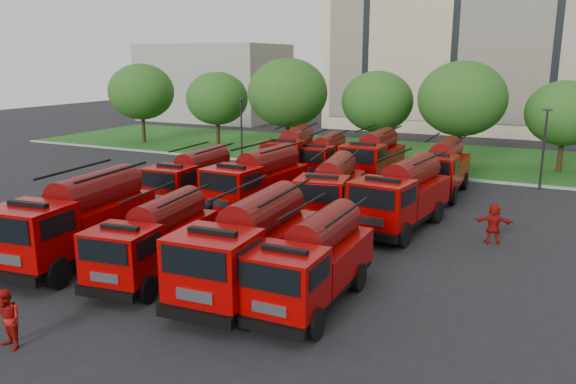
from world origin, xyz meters
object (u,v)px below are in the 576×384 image
fire_truck_5 (258,181)px  firefighter_2 (317,293)px  fire_truck_9 (324,157)px  firefighter_1 (10,349)px  fire_truck_2 (249,245)px  fire_truck_10 (374,157)px  fire_truck_4 (194,178)px  fire_truck_6 (332,189)px  firefighter_3 (281,319)px  fire_truck_11 (442,168)px  fire_truck_3 (313,261)px  firefighter_0 (265,320)px  firefighter_5 (492,243)px  fire_truck_8 (293,153)px  fire_truck_0 (79,219)px  firefighter_4 (210,235)px  fire_truck_1 (155,238)px  fire_truck_7 (402,195)px

fire_truck_5 → firefighter_2: fire_truck_5 is taller
fire_truck_5 → fire_truck_9: fire_truck_5 is taller
firefighter_1 → fire_truck_2: bearing=70.2°
fire_truck_10 → firefighter_2: fire_truck_10 is taller
fire_truck_4 → fire_truck_6: fire_truck_6 is taller
fire_truck_9 → firefighter_3: fire_truck_9 is taller
fire_truck_11 → fire_truck_9: bearing=171.2°
fire_truck_3 → firefighter_0: 2.56m
firefighter_3 → fire_truck_4: bearing=-58.5°
fire_truck_2 → fire_truck_5: 10.84m
firefighter_5 → fire_truck_10: bearing=-56.0°
fire_truck_2 → fire_truck_8: size_ratio=0.98×
fire_truck_0 → fire_truck_3: 10.31m
firefighter_1 → firefighter_4: bearing=106.0°
fire_truck_6 → firefighter_1: fire_truck_6 is taller
fire_truck_5 → fire_truck_3: bearing=-48.9°
fire_truck_3 → firefighter_1: bearing=-134.9°
fire_truck_9 → fire_truck_5: bearing=-93.5°
firefighter_3 → fire_truck_1: bearing=-25.9°
fire_truck_7 → fire_truck_1: bearing=-116.8°
fire_truck_6 → firefighter_3: bearing=-85.8°
fire_truck_6 → firefighter_4: (-4.17, -5.06, -1.59)m
firefighter_0 → fire_truck_10: bearing=65.5°
fire_truck_3 → fire_truck_8: (-9.68, 18.68, 0.19)m
firefighter_3 → fire_truck_7: bearing=-108.2°
fire_truck_4 → fire_truck_2: bearing=-49.0°
fire_truck_11 → firefighter_4: 15.76m
fire_truck_5 → firefighter_1: size_ratio=4.16×
fire_truck_0 → fire_truck_4: 9.54m
fire_truck_0 → fire_truck_6: size_ratio=1.09×
fire_truck_10 → fire_truck_6: bearing=-85.9°
fire_truck_1 → fire_truck_5: 9.97m
fire_truck_4 → fire_truck_6: size_ratio=0.95×
firefighter_4 → firefighter_5: firefighter_5 is taller
fire_truck_2 → fire_truck_3: size_ratio=1.14×
fire_truck_7 → firefighter_4: bearing=-140.1°
fire_truck_5 → firefighter_0: (6.61, -11.48, -1.69)m
fire_truck_6 → firefighter_4: 6.74m
fire_truck_3 → firefighter_1: size_ratio=3.68×
fire_truck_1 → fire_truck_0: bearing=172.6°
firefighter_3 → fire_truck_6: bearing=-90.1°
fire_truck_8 → firefighter_4: fire_truck_8 is taller
firefighter_2 → firefighter_4: 8.24m
firefighter_2 → firefighter_3: size_ratio=1.16×
firefighter_0 → firefighter_1: bearing=-173.1°
fire_truck_6 → fire_truck_5: bearing=173.7°
fire_truck_7 → fire_truck_8: (-10.11, 8.83, 0.02)m
firefighter_4 → firefighter_5: bearing=-101.5°
fire_truck_11 → firefighter_3: fire_truck_11 is taller
firefighter_1 → fire_truck_5: bearing=104.9°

